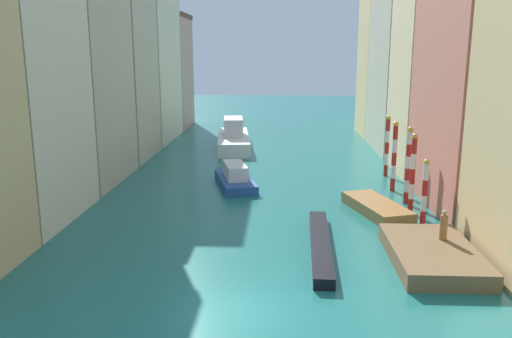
# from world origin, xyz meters

# --- Properties ---
(ground_plane) EXTENTS (154.00, 154.00, 0.00)m
(ground_plane) POSITION_xyz_m (0.00, 24.50, 0.00)
(ground_plane) COLOR #1E6B66
(building_left_2) EXTENTS (7.06, 9.68, 18.04)m
(building_left_2) POSITION_xyz_m (-14.23, 20.09, 9.03)
(building_left_2) COLOR #BCB299
(building_left_2) RESTS_ON ground
(building_left_3) EXTENTS (7.06, 8.56, 15.52)m
(building_left_3) POSITION_xyz_m (-14.23, 29.39, 7.77)
(building_left_3) COLOR #BCB299
(building_left_3) RESTS_ON ground
(building_left_4) EXTENTS (7.06, 11.61, 20.38)m
(building_left_4) POSITION_xyz_m (-14.23, 39.73, 10.21)
(building_left_4) COLOR beige
(building_left_4) RESTS_ON ground
(building_left_5) EXTENTS (7.06, 8.71, 14.44)m
(building_left_5) POSITION_xyz_m (-14.23, 49.95, 7.23)
(building_left_5) COLOR tan
(building_left_5) RESTS_ON ground
(building_right_1) EXTENTS (7.06, 11.38, 20.63)m
(building_right_1) POSITION_xyz_m (14.23, 15.03, 10.33)
(building_right_1) COLOR #C6705B
(building_right_1) RESTS_ON ground
(building_right_2) EXTENTS (7.06, 7.98, 19.74)m
(building_right_2) POSITION_xyz_m (14.23, 24.84, 9.88)
(building_right_2) COLOR beige
(building_right_2) RESTS_ON ground
(building_right_3) EXTENTS (7.06, 11.22, 18.73)m
(building_right_3) POSITION_xyz_m (14.23, 34.73, 9.38)
(building_right_3) COLOR #BCB299
(building_right_3) RESTS_ON ground
(building_right_4) EXTENTS (7.06, 8.58, 16.61)m
(building_right_4) POSITION_xyz_m (14.23, 44.56, 8.32)
(building_right_4) COLOR #DBB77A
(building_right_4) RESTS_ON ground
(waterfront_dock) EXTENTS (3.84, 6.60, 0.78)m
(waterfront_dock) POSITION_xyz_m (8.55, 5.30, 0.39)
(waterfront_dock) COLOR brown
(waterfront_dock) RESTS_ON ground
(person_on_dock) EXTENTS (0.36, 0.36, 1.48)m
(person_on_dock) POSITION_xyz_m (9.29, 6.31, 1.47)
(person_on_dock) COLOR olive
(person_on_dock) RESTS_ON waterfront_dock
(mooring_pole_0) EXTENTS (0.34, 0.34, 3.89)m
(mooring_pole_0) POSITION_xyz_m (9.48, 10.60, 1.99)
(mooring_pole_0) COLOR red
(mooring_pole_0) RESTS_ON ground
(mooring_pole_1) EXTENTS (0.34, 0.34, 4.96)m
(mooring_pole_1) POSITION_xyz_m (9.34, 12.95, 2.53)
(mooring_pole_1) COLOR red
(mooring_pole_1) RESTS_ON ground
(mooring_pole_2) EXTENTS (0.37, 0.37, 5.05)m
(mooring_pole_2) POSITION_xyz_m (9.57, 15.09, 2.58)
(mooring_pole_2) COLOR red
(mooring_pole_2) RESTS_ON ground
(mooring_pole_3) EXTENTS (0.37, 0.37, 4.97)m
(mooring_pole_3) POSITION_xyz_m (9.35, 18.27, 2.54)
(mooring_pole_3) COLOR red
(mooring_pole_3) RESTS_ON ground
(mooring_pole_4) EXTENTS (0.36, 0.36, 4.85)m
(mooring_pole_4) POSITION_xyz_m (9.75, 22.88, 2.48)
(mooring_pole_4) COLOR red
(mooring_pole_4) RESTS_ON ground
(vaporetto_white) EXTENTS (4.20, 11.49, 3.10)m
(vaporetto_white) POSITION_xyz_m (-3.53, 34.82, 1.02)
(vaporetto_white) COLOR white
(vaporetto_white) RESTS_ON ground
(gondola_black) EXTENTS (1.28, 9.43, 0.52)m
(gondola_black) POSITION_xyz_m (3.41, 6.68, 0.26)
(gondola_black) COLOR black
(gondola_black) RESTS_ON ground
(motorboat_0) EXTENTS (3.77, 6.08, 0.71)m
(motorboat_0) POSITION_xyz_m (7.28, 12.92, 0.35)
(motorboat_0) COLOR olive
(motorboat_0) RESTS_ON ground
(motorboat_1) EXTENTS (3.77, 6.76, 1.65)m
(motorboat_1) POSITION_xyz_m (-1.99, 19.25, 0.61)
(motorboat_1) COLOR #234C93
(motorboat_1) RESTS_ON ground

